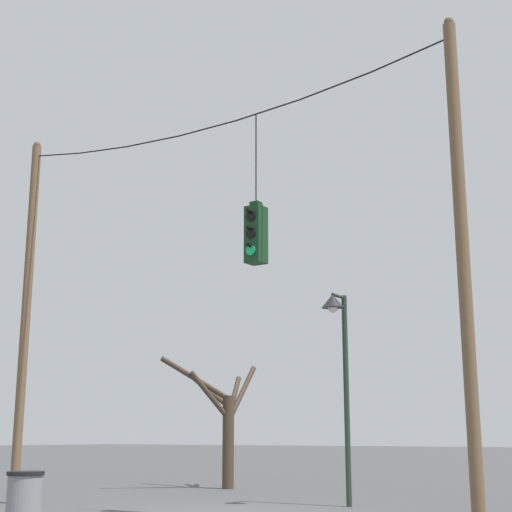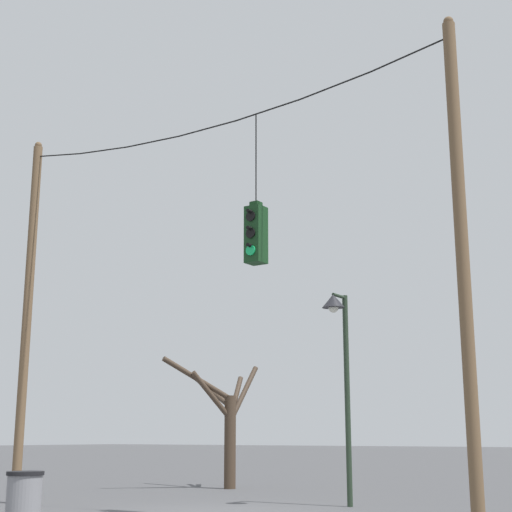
{
  "view_description": "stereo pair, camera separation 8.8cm",
  "coord_description": "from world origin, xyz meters",
  "px_view_note": "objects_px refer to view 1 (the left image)",
  "views": [
    {
      "loc": [
        9.38,
        -12.58,
        1.46
      ],
      "look_at": [
        1.24,
        -0.44,
        4.82
      ],
      "focal_mm": 55.0,
      "sensor_mm": 36.0,
      "label": 1
    },
    {
      "loc": [
        9.46,
        -12.53,
        1.46
      ],
      "look_at": [
        1.24,
        -0.44,
        4.82
      ],
      "focal_mm": 55.0,
      "sensor_mm": 36.0,
      "label": 2
    }
  ],
  "objects_px": {
    "trash_bin": "(24,502)",
    "utility_pole_left": "(26,313)",
    "street_lamp": "(339,343)",
    "utility_pole_right": "(463,258)",
    "bare_tree": "(223,419)",
    "traffic_light_near_right_pole": "(256,234)"
  },
  "relations": [
    {
      "from": "trash_bin",
      "to": "utility_pole_left",
      "type": "bearing_deg",
      "value": 141.95
    },
    {
      "from": "utility_pole_left",
      "to": "street_lamp",
      "type": "height_order",
      "value": "utility_pole_left"
    },
    {
      "from": "utility_pole_left",
      "to": "trash_bin",
      "type": "xyz_separation_m",
      "value": [
        4.61,
        -3.61,
        -3.81
      ]
    },
    {
      "from": "utility_pole_right",
      "to": "street_lamp",
      "type": "xyz_separation_m",
      "value": [
        -3.94,
        3.09,
        -0.84
      ]
    },
    {
      "from": "street_lamp",
      "to": "bare_tree",
      "type": "height_order",
      "value": "street_lamp"
    },
    {
      "from": "utility_pole_right",
      "to": "trash_bin",
      "type": "bearing_deg",
      "value": -148.78
    },
    {
      "from": "street_lamp",
      "to": "utility_pole_right",
      "type": "bearing_deg",
      "value": -38.14
    },
    {
      "from": "utility_pole_left",
      "to": "street_lamp",
      "type": "distance_m",
      "value": 7.36
    },
    {
      "from": "utility_pole_left",
      "to": "bare_tree",
      "type": "height_order",
      "value": "utility_pole_left"
    },
    {
      "from": "utility_pole_right",
      "to": "street_lamp",
      "type": "bearing_deg",
      "value": 141.86
    },
    {
      "from": "traffic_light_near_right_pole",
      "to": "utility_pole_right",
      "type": "bearing_deg",
      "value": 0.11
    },
    {
      "from": "bare_tree",
      "to": "utility_pole_right",
      "type": "bearing_deg",
      "value": -34.59
    },
    {
      "from": "utility_pole_left",
      "to": "street_lamp",
      "type": "relative_size",
      "value": 1.89
    },
    {
      "from": "street_lamp",
      "to": "bare_tree",
      "type": "bearing_deg",
      "value": 148.04
    },
    {
      "from": "utility_pole_left",
      "to": "street_lamp",
      "type": "xyz_separation_m",
      "value": [
        6.63,
        3.09,
        -0.84
      ]
    },
    {
      "from": "traffic_light_near_right_pole",
      "to": "utility_pole_left",
      "type": "bearing_deg",
      "value": 179.93
    },
    {
      "from": "traffic_light_near_right_pole",
      "to": "bare_tree",
      "type": "bearing_deg",
      "value": 130.1
    },
    {
      "from": "street_lamp",
      "to": "trash_bin",
      "type": "distance_m",
      "value": 7.6
    },
    {
      "from": "utility_pole_right",
      "to": "traffic_light_near_right_pole",
      "type": "relative_size",
      "value": 2.81
    },
    {
      "from": "bare_tree",
      "to": "utility_pole_left",
      "type": "bearing_deg",
      "value": -97.75
    },
    {
      "from": "utility_pole_left",
      "to": "bare_tree",
      "type": "distance_m",
      "value": 7.11
    },
    {
      "from": "utility_pole_right",
      "to": "trash_bin",
      "type": "relative_size",
      "value": 9.29
    }
  ]
}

